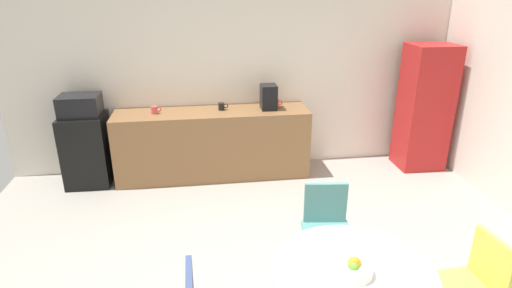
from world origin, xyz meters
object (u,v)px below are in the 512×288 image
at_px(round_table, 351,288).
at_px(chair_yellow, 477,278).
at_px(mini_fridge, 87,150).
at_px(locker_cabinet, 425,108).
at_px(microwave, 80,105).
at_px(mug_white, 222,106).
at_px(chair_teal, 326,220).
at_px(mug_red, 154,110).
at_px(coffee_maker, 269,97).
at_px(fruit_bowl, 354,268).
at_px(mug_green, 276,103).

bearing_deg(round_table, chair_yellow, 3.25).
height_order(mini_fridge, locker_cabinet, locker_cabinet).
bearing_deg(mini_fridge, microwave, 0.00).
xyz_separation_m(mini_fridge, chair_yellow, (3.33, -3.04, 0.07)).
height_order(round_table, mug_white, mug_white).
bearing_deg(mug_white, chair_teal, -70.80).
relative_size(round_table, chair_yellow, 1.29).
distance_m(round_table, mug_red, 3.45).
bearing_deg(coffee_maker, fruit_bowl, -89.75).
xyz_separation_m(microwave, fruit_bowl, (2.36, -3.13, -0.26)).
relative_size(fruit_bowl, mug_white, 1.88).
xyz_separation_m(chair_teal, mug_white, (-0.76, 2.19, 0.43)).
height_order(round_table, coffee_maker, coffee_maker).
distance_m(locker_cabinet, coffee_maker, 2.15).
xyz_separation_m(round_table, chair_teal, (0.12, 0.95, -0.07)).
bearing_deg(round_table, fruit_bowl, -110.96).
bearing_deg(chair_teal, mug_red, 126.87).
bearing_deg(mug_green, mug_red, -176.56).
bearing_deg(microwave, chair_yellow, -42.45).
relative_size(round_table, mug_white, 8.30).
bearing_deg(mug_red, chair_teal, -53.13).
bearing_deg(mug_green, mug_white, -175.66).
relative_size(mini_fridge, mug_green, 7.08).
relative_size(mug_white, mug_green, 1.00).
distance_m(fruit_bowl, mug_green, 3.23).
relative_size(chair_yellow, mug_green, 6.43).
xyz_separation_m(locker_cabinet, chair_teal, (-1.99, -2.05, -0.33)).
xyz_separation_m(mini_fridge, locker_cabinet, (4.49, -0.10, 0.40)).
distance_m(mini_fridge, fruit_bowl, 3.94).
bearing_deg(chair_teal, coffee_maker, 94.02).
bearing_deg(locker_cabinet, round_table, -125.18).
distance_m(mini_fridge, mug_white, 1.80).
height_order(mini_fridge, fruit_bowl, mini_fridge).
bearing_deg(microwave, mug_green, 2.14).
height_order(mini_fridge, chair_teal, mini_fridge).
xyz_separation_m(chair_teal, coffee_maker, (-0.15, 2.15, 0.54)).
distance_m(locker_cabinet, chair_teal, 2.88).
relative_size(mini_fridge, coffee_maker, 2.85).
xyz_separation_m(locker_cabinet, chair_yellow, (-1.16, -2.94, -0.33)).
bearing_deg(mini_fridge, coffee_maker, 0.00).
xyz_separation_m(mini_fridge, coffee_maker, (2.35, 0.00, 0.60)).
distance_m(mini_fridge, mug_green, 2.52).
relative_size(locker_cabinet, chair_teal, 2.06).
bearing_deg(mug_white, coffee_maker, -3.43).
distance_m(round_table, chair_teal, 0.96).
bearing_deg(mini_fridge, round_table, -52.52).
xyz_separation_m(locker_cabinet, fruit_bowl, (-2.13, -3.03, -0.07)).
bearing_deg(coffee_maker, round_table, -89.49).
distance_m(microwave, mug_white, 1.74).
distance_m(microwave, mug_green, 2.47).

